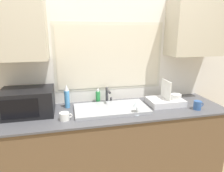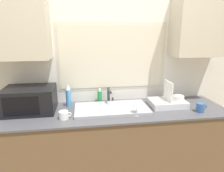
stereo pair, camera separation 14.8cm
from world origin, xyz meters
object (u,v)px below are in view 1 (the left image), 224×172
object	(u,v)px
microwave	(28,102)
wine_glass	(137,104)
mug_near_sink	(65,116)
soap_bottle	(98,97)
spray_bottle	(67,97)
dish_rack	(166,100)
faucet	(108,94)

from	to	relation	value
microwave	wine_glass	world-z (taller)	microwave
mug_near_sink	wine_glass	xyz separation A→B (m)	(0.72, -0.03, 0.08)
wine_glass	soap_bottle	bearing A→B (deg)	126.77
spray_bottle	wine_glass	world-z (taller)	spray_bottle
microwave	mug_near_sink	size ratio (longest dim) A/B	4.20
microwave	dish_rack	world-z (taller)	dish_rack
dish_rack	spray_bottle	size ratio (longest dim) A/B	1.48
wine_glass	faucet	bearing A→B (deg)	119.31
faucet	soap_bottle	bearing A→B (deg)	155.86
soap_bottle	wine_glass	bearing A→B (deg)	-53.23
dish_rack	spray_bottle	xyz separation A→B (m)	(-1.13, 0.15, 0.08)
faucet	dish_rack	size ratio (longest dim) A/B	0.48
soap_bottle	faucet	bearing A→B (deg)	-24.14
faucet	soap_bottle	distance (m)	0.13
mug_near_sink	wine_glass	world-z (taller)	wine_glass
faucet	soap_bottle	world-z (taller)	faucet
microwave	spray_bottle	world-z (taller)	spray_bottle
faucet	spray_bottle	distance (m)	0.47
wine_glass	dish_rack	bearing A→B (deg)	25.39
spray_bottle	soap_bottle	bearing A→B (deg)	12.72
dish_rack	spray_bottle	distance (m)	1.14
soap_bottle	spray_bottle	bearing A→B (deg)	-167.28
microwave	mug_near_sink	bearing A→B (deg)	-34.06
wine_glass	microwave	bearing A→B (deg)	165.92
soap_bottle	dish_rack	bearing A→B (deg)	-17.08
mug_near_sink	wine_glass	bearing A→B (deg)	-2.11
microwave	wine_glass	xyz separation A→B (m)	(1.08, -0.27, -0.01)
dish_rack	wine_glass	distance (m)	0.49
spray_bottle	dish_rack	bearing A→B (deg)	-7.81
faucet	mug_near_sink	distance (m)	0.63
faucet	dish_rack	world-z (taller)	dish_rack
faucet	microwave	xyz separation A→B (m)	(-0.86, -0.12, 0.01)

